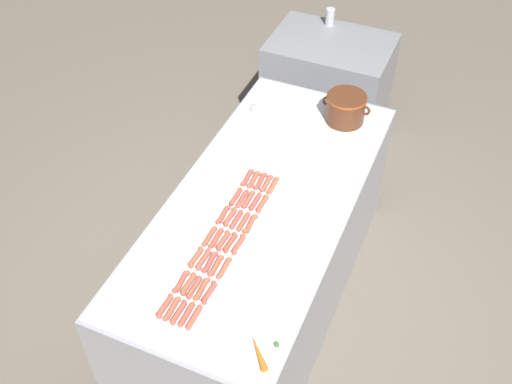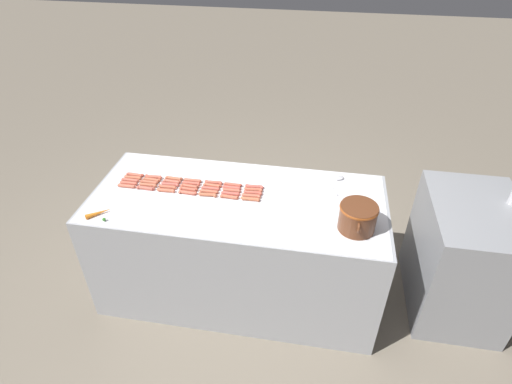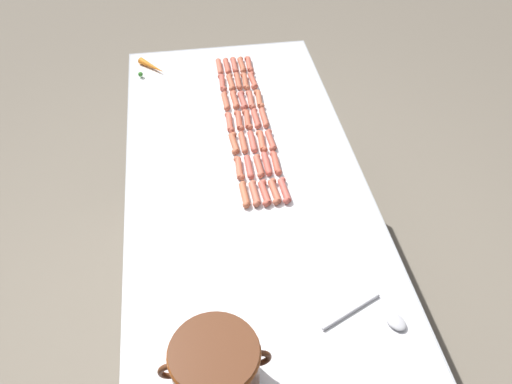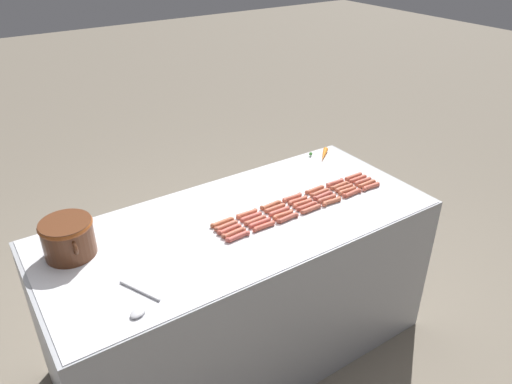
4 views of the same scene
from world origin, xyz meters
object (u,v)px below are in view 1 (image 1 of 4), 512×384
Objects in this scene: hot_dog_12 at (242,199)px; hot_dog_30 at (224,268)px; hot_dog_13 at (254,179)px; hot_dog_16 at (210,262)px; hot_dog_18 at (237,219)px; serving_spoon at (259,111)px; hot_dog_19 at (249,199)px; hot_dog_23 at (216,266)px; hot_dog_27 at (267,183)px; hot_dog_24 at (230,242)px; hot_dog_25 at (244,222)px; hot_dog_26 at (255,201)px; hot_dog_3 at (210,236)px; hot_dog_4 at (223,215)px; hot_dog_0 at (165,306)px; hot_dog_15 at (194,287)px; hot_dog_10 at (216,238)px; hot_dog_28 at (194,317)px; hot_dog_17 at (223,241)px; back_cabinet at (327,95)px; hot_dog_29 at (209,292)px; hot_dog_34 at (273,185)px; hot_dog_1 at (181,282)px; hot_dog_31 at (239,244)px; hot_dog_8 at (188,284)px; soda_can at (330,17)px; bean_pot at (346,107)px; hot_dog_14 at (179,312)px; hot_dog_5 at (236,197)px; hot_dog_22 at (202,289)px; hot_dog_21 at (187,314)px; hot_dog_20 at (260,181)px; hot_dog_6 at (247,178)px; hot_dog_2 at (196,257)px; carrot at (259,352)px; hot_dog_7 at (172,309)px.

hot_dog_12 is 1.00× the size of hot_dog_30.
hot_dog_13 and hot_dog_16 have the same top height.
hot_dog_18 is 0.91m from serving_spoon.
hot_dog_23 is at bearing -85.45° from hot_dog_19.
hot_dog_24 is at bearing -90.26° from hot_dog_27.
hot_dog_25 is 0.15m from hot_dog_26.
hot_dog_3 is at bearing -126.10° from hot_dog_25.
hot_dog_0 is at bearing -89.77° from hot_dog_4.
hot_dog_13 is 0.76m from hot_dog_15.
hot_dog_30 is at bearing -80.29° from hot_dog_19.
hot_dog_10 is 1.00× the size of hot_dog_27.
hot_dog_28 is at bearing -87.75° from hot_dog_27.
hot_dog_17 is at bearing 117.23° from hot_dog_30.
back_cabinet is 1.60m from hot_dog_13.
hot_dog_15 and hot_dog_17 have the same top height.
hot_dog_10 is at bearing -99.47° from hot_dog_27.
hot_dog_29 is 1.00× the size of hot_dog_34.
hot_dog_31 is (0.15, 0.31, 0.00)m from hot_dog_1.
hot_dog_8 is 1.00× the size of hot_dog_15.
hot_dog_25 is (0.04, -0.15, 0.00)m from hot_dog_19.
soda_can is (-0.13, 2.50, 0.05)m from hot_dog_1.
hot_dog_8 reaches higher than back_cabinet.
soda_can reaches higher than hot_dog_13.
hot_dog_15 is 1.48m from bean_pot.
hot_dog_14 is at bearing -104.49° from hot_dog_30.
hot_dog_34 is (0.15, 0.90, 0.00)m from hot_dog_0.
hot_dog_5 and hot_dog_19 have the same top height.
hot_dog_22 is 1.00× the size of hot_dog_24.
hot_dog_5 is at bearing -86.24° from soda_can.
hot_dog_8 is at bearing -82.22° from hot_dog_3.
hot_dog_22 is at bearing 90.59° from hot_dog_21.
hot_dog_14 is at bearing -85.80° from soda_can.
hot_dog_3 and hot_dog_17 have the same top height.
hot_dog_18 is 0.45m from hot_dog_22.
bean_pot is (0.17, 1.60, 0.09)m from hot_dog_28.
soda_can is at bearing 96.41° from hot_dog_20.
hot_dog_14 is at bearing -85.36° from hot_dog_6.
hot_dog_6 is at bearing 101.14° from hot_dog_29.
back_cabinet is at bearing 90.82° from hot_dog_1.
hot_dog_14 is at bearing -3.76° from hot_dog_0.
hot_dog_5 and hot_dog_13 have the same top height.
hot_dog_24 is (0.14, -1.98, 0.47)m from back_cabinet.
hot_dog_3 is (0.00, 0.14, 0.00)m from hot_dog_2.
hot_dog_34 is (0.11, 0.75, 0.00)m from hot_dog_8.
hot_dog_14 is (0.07, -0.75, 0.00)m from hot_dog_5.
hot_dog_34 is 0.99m from carrot.
hot_dog_12 is (0.00, 0.74, 0.00)m from hot_dog_7.
hot_dog_3 is 1.08× the size of soda_can.
hot_dog_20 and hot_dog_31 have the same top height.
hot_dog_15 is (0.03, -0.01, 0.00)m from hot_dog_8.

